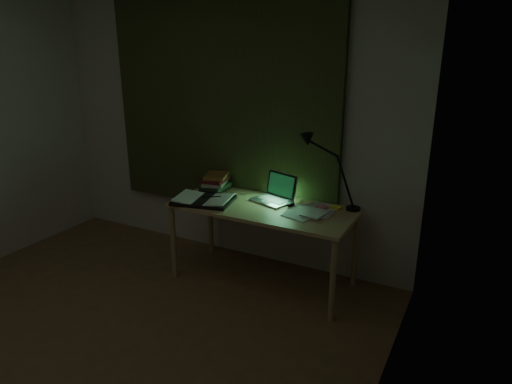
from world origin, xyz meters
TOP-DOWN VIEW (x-y plane):
  - floor at (0.00, 0.00)m, footprint 3.50×4.00m
  - wall_back at (0.00, 2.00)m, footprint 3.50×0.00m
  - wall_right at (1.75, 0.00)m, footprint 0.00×4.00m
  - curtain at (0.00, 1.96)m, footprint 2.20×0.06m
  - desk at (0.60, 1.60)m, footprint 1.46×0.64m
  - laptop at (0.61, 1.73)m, footprint 0.40×0.42m
  - open_textbook at (0.12, 1.47)m, footprint 0.53×0.42m
  - book_stack at (0.05, 1.76)m, footprint 0.23×0.26m
  - loose_papers at (0.98, 1.63)m, footprint 0.35×0.37m
  - mouse at (0.79, 1.70)m, footprint 0.07×0.10m
  - sticky_yellow at (1.13, 1.82)m, footprint 0.09×0.09m
  - sticky_pink at (1.03, 1.77)m, footprint 0.11×0.11m
  - desk_lamp at (1.25, 1.86)m, footprint 0.43×0.35m

SIDE VIEW (x-z plane):
  - floor at x=0.00m, z-range 0.00..0.00m
  - desk at x=0.60m, z-range 0.00..0.67m
  - sticky_yellow at x=1.13m, z-range 0.67..0.68m
  - sticky_pink at x=1.03m, z-range 0.67..0.68m
  - loose_papers at x=0.98m, z-range 0.67..0.69m
  - mouse at x=0.79m, z-range 0.67..0.70m
  - open_textbook at x=0.12m, z-range 0.67..0.71m
  - book_stack at x=0.05m, z-range 0.67..0.82m
  - laptop at x=0.61m, z-range 0.67..0.89m
  - desk_lamp at x=1.25m, z-range 0.67..1.26m
  - wall_back at x=0.00m, z-range 0.00..2.50m
  - wall_right at x=1.75m, z-range 0.00..2.50m
  - curtain at x=0.00m, z-range 0.45..2.45m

